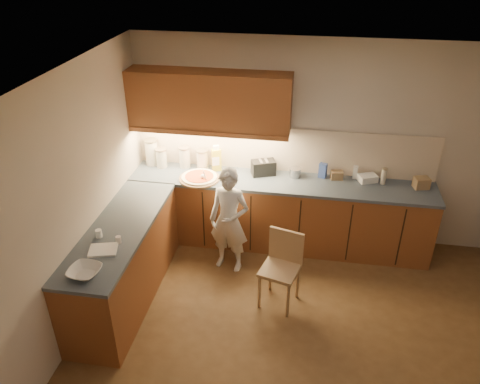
{
  "coord_description": "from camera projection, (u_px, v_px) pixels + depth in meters",
  "views": [
    {
      "loc": [
        -0.03,
        -3.39,
        3.66
      ],
      "look_at": [
        -0.8,
        1.2,
        1.0
      ],
      "focal_mm": 35.0,
      "sensor_mm": 36.0,
      "label": 1
    }
  ],
  "objects": [
    {
      "name": "room",
      "position": [
        311.0,
        200.0,
        3.88
      ],
      "size": [
        4.54,
        4.5,
        2.62
      ],
      "color": "brown",
      "rests_on": "ground"
    },
    {
      "name": "child",
      "position": [
        229.0,
        221.0,
        5.46
      ],
      "size": [
        0.54,
        0.41,
        1.32
      ],
      "primitive_type": "imported",
      "rotation": [
        0.0,
        0.0,
        -0.21
      ],
      "color": "silver",
      "rests_on": "ground"
    },
    {
      "name": "canister_b",
      "position": [
        161.0,
        158.0,
        6.04
      ],
      "size": [
        0.15,
        0.15,
        0.26
      ],
      "rotation": [
        0.0,
        0.0,
        0.14
      ],
      "color": "silver",
      "rests_on": "l_counter"
    },
    {
      "name": "oil_jug",
      "position": [
        216.0,
        159.0,
        5.94
      ],
      "size": [
        0.14,
        0.12,
        0.34
      ],
      "rotation": [
        0.0,
        0.0,
        0.41
      ],
      "color": "gold",
      "rests_on": "l_counter"
    },
    {
      "name": "card_box_b",
      "position": [
        421.0,
        183.0,
        5.58
      ],
      "size": [
        0.2,
        0.17,
        0.13
      ],
      "primitive_type": "cube",
      "rotation": [
        0.0,
        0.0,
        0.25
      ],
      "color": "#A48358",
      "rests_on": "l_counter"
    },
    {
      "name": "upper_cabinets",
      "position": [
        209.0,
        101.0,
        5.54
      ],
      "size": [
        1.95,
        0.36,
        0.73
      ],
      "color": "brown",
      "rests_on": "ground"
    },
    {
      "name": "spice_jar_b",
      "position": [
        118.0,
        240.0,
        4.62
      ],
      "size": [
        0.06,
        0.06,
        0.07
      ],
      "primitive_type": "cylinder",
      "rotation": [
        0.0,
        0.0,
        0.1
      ],
      "color": "silver",
      "rests_on": "l_counter"
    },
    {
      "name": "spice_jar_a",
      "position": [
        99.0,
        234.0,
        4.7
      ],
      "size": [
        0.06,
        0.06,
        0.08
      ],
      "primitive_type": "cylinder",
      "rotation": [
        0.0,
        0.0,
        0.0
      ],
      "color": "white",
      "rests_on": "l_counter"
    },
    {
      "name": "canister_d",
      "position": [
        202.0,
        159.0,
        6.01
      ],
      "size": [
        0.16,
        0.16,
        0.25
      ],
      "rotation": [
        0.0,
        0.0,
        -0.12
      ],
      "color": "silver",
      "rests_on": "l_counter"
    },
    {
      "name": "card_box_a",
      "position": [
        337.0,
        175.0,
        5.78
      ],
      "size": [
        0.16,
        0.12,
        0.1
      ],
      "primitive_type": "cube",
      "rotation": [
        0.0,
        0.0,
        0.14
      ],
      "color": "#997B52",
      "rests_on": "l_counter"
    },
    {
      "name": "wooden_chair",
      "position": [
        282.0,
        263.0,
        5.03
      ],
      "size": [
        0.47,
        0.47,
        0.86
      ],
      "rotation": [
        0.0,
        0.0,
        -0.26
      ],
      "color": "tan",
      "rests_on": "ground"
    },
    {
      "name": "steel_pot",
      "position": [
        295.0,
        172.0,
        5.83
      ],
      "size": [
        0.15,
        0.15,
        0.12
      ],
      "color": "#ACACB1",
      "rests_on": "l_counter"
    },
    {
      "name": "blue_box",
      "position": [
        323.0,
        171.0,
        5.8
      ],
      "size": [
        0.11,
        0.09,
        0.19
      ],
      "primitive_type": "cube",
      "rotation": [
        0.0,
        0.0,
        -0.35
      ],
      "color": "#354E9F",
      "rests_on": "l_counter"
    },
    {
      "name": "toaster",
      "position": [
        263.0,
        168.0,
        5.87
      ],
      "size": [
        0.33,
        0.26,
        0.19
      ],
      "rotation": [
        0.0,
        0.0,
        0.37
      ],
      "color": "black",
      "rests_on": "l_counter"
    },
    {
      "name": "backsplash",
      "position": [
        284.0,
        150.0,
        5.87
      ],
      "size": [
        3.75,
        0.02,
        0.58
      ],
      "primitive_type": "cube",
      "color": "beige",
      "rests_on": "l_counter"
    },
    {
      "name": "tall_jar",
      "position": [
        384.0,
        176.0,
        5.65
      ],
      "size": [
        0.07,
        0.07,
        0.21
      ],
      "rotation": [
        0.0,
        0.0,
        -0.39
      ],
      "color": "silver",
      "rests_on": "l_counter"
    },
    {
      "name": "flat_pack",
      "position": [
        368.0,
        178.0,
        5.73
      ],
      "size": [
        0.26,
        0.22,
        0.09
      ],
      "primitive_type": "cube",
      "rotation": [
        0.0,
        0.0,
        0.4
      ],
      "color": "white",
      "rests_on": "l_counter"
    },
    {
      "name": "mixing_bowl",
      "position": [
        85.0,
        272.0,
        4.19
      ],
      "size": [
        0.31,
        0.31,
        0.07
      ],
      "primitive_type": "imported",
      "rotation": [
        0.0,
        0.0,
        -0.09
      ],
      "color": "silver",
      "rests_on": "l_counter"
    },
    {
      "name": "pizza_on_board",
      "position": [
        199.0,
        178.0,
        5.79
      ],
      "size": [
        0.5,
        0.5,
        0.2
      ],
      "rotation": [
        0.0,
        0.0,
        0.24
      ],
      "color": "#A27C51",
      "rests_on": "l_counter"
    },
    {
      "name": "l_counter",
      "position": [
        231.0,
        228.0,
        5.69
      ],
      "size": [
        3.77,
        2.62,
        0.92
      ],
      "color": "brown",
      "rests_on": "ground"
    },
    {
      "name": "canister_c",
      "position": [
        185.0,
        157.0,
        6.03
      ],
      "size": [
        0.15,
        0.15,
        0.28
      ],
      "rotation": [
        0.0,
        0.0,
        0.07
      ],
      "color": "silver",
      "rests_on": "l_counter"
    },
    {
      "name": "dough_cloth",
      "position": [
        103.0,
        250.0,
        4.52
      ],
      "size": [
        0.31,
        0.27,
        0.02
      ],
      "primitive_type": "cube",
      "rotation": [
        0.0,
        0.0,
        0.27
      ],
      "color": "white",
      "rests_on": "l_counter"
    },
    {
      "name": "canister_a",
      "position": [
        152.0,
        152.0,
        6.08
      ],
      "size": [
        0.17,
        0.17,
        0.35
      ],
      "rotation": [
        0.0,
        0.0,
        0.24
      ],
      "color": "silver",
      "rests_on": "l_counter"
    },
    {
      "name": "white_bottle",
      "position": [
        355.0,
        172.0,
        5.78
      ],
      "size": [
        0.06,
        0.06,
        0.17
      ],
      "primitive_type": "cube",
      "rotation": [
        0.0,
        0.0,
        -0.13
      ],
      "color": "silver",
      "rests_on": "l_counter"
    }
  ]
}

